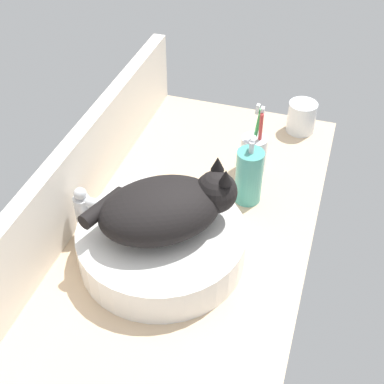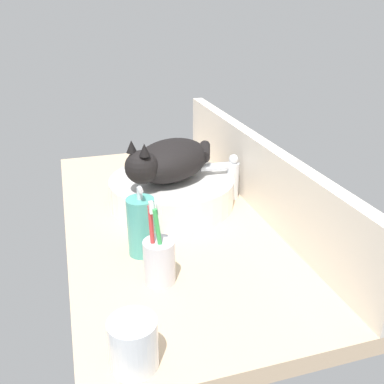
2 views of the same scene
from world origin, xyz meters
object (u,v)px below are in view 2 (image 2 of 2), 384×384
faucet (229,175)px  water_glass (134,347)px  sink_basin (172,191)px  cat (168,161)px  soap_dispenser (141,226)px  toothbrush_cup (159,260)px

faucet → water_glass: (55.65, -37.87, -3.53)cm
sink_basin → water_glass: (56.53, -20.72, -0.23)cm
cat → water_glass: (55.66, -19.66, -9.99)cm
sink_basin → soap_dispenser: soap_dispenser is taller
soap_dispenser → sink_basin: bearing=150.9°
soap_dispenser → water_glass: bearing=-13.0°
cat → faucet: cat is taller
toothbrush_cup → water_glass: size_ratio=2.14×
toothbrush_cup → soap_dispenser: bearing=-173.4°
sink_basin → faucet: 17.49cm
sink_basin → toothbrush_cup: toothbrush_cup is taller
sink_basin → cat: size_ratio=1.17×
cat → faucet: 19.32cm
cat → faucet: bearing=90.0°
soap_dispenser → cat: bearing=152.0°
water_glass → toothbrush_cup: bearing=156.9°
sink_basin → soap_dispenser: 27.21cm
toothbrush_cup → water_glass: toothbrush_cup is taller
toothbrush_cup → water_glass: (21.03, -8.95, -1.36)cm
cat → sink_basin: bearing=129.6°
soap_dispenser → toothbrush_cup: 12.10cm
sink_basin → water_glass: water_glass is taller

